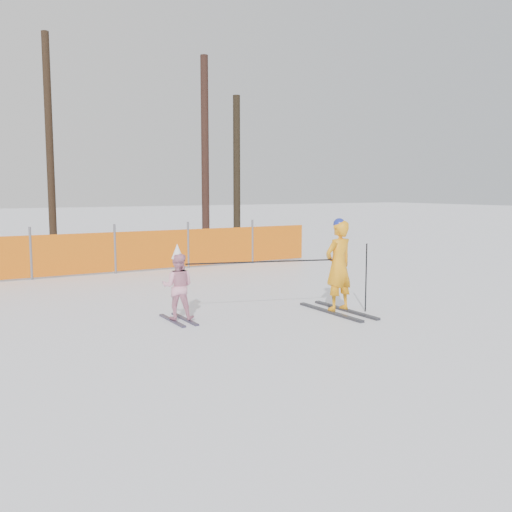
# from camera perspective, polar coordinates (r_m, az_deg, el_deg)

# --- Properties ---
(ground) EXTENTS (120.00, 120.00, 0.00)m
(ground) POSITION_cam_1_polar(r_m,az_deg,el_deg) (9.39, 1.55, -6.38)
(ground) COLOR white
(ground) RESTS_ON ground
(adult) EXTENTS (0.61, 1.68, 1.63)m
(adult) POSITION_cam_1_polar(r_m,az_deg,el_deg) (9.91, 8.25, -1.01)
(adult) COLOR black
(adult) RESTS_ON ground
(child) EXTENTS (0.65, 0.99, 1.26)m
(child) POSITION_cam_1_polar(r_m,az_deg,el_deg) (9.29, -7.82, -2.98)
(child) COLOR black
(child) RESTS_ON ground
(ski_poles) EXTENTS (2.99, 0.98, 1.19)m
(ski_poles) POSITION_cam_1_polar(r_m,az_deg,el_deg) (9.63, 3.99, -1.12)
(ski_poles) COLOR black
(ski_poles) RESTS_ON ground
(tree_trunks) EXTENTS (7.20, 1.48, 6.71)m
(tree_trunks) POSITION_cam_1_polar(r_m,az_deg,el_deg) (20.08, -7.53, 9.62)
(tree_trunks) COLOR black
(tree_trunks) RESTS_ON ground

